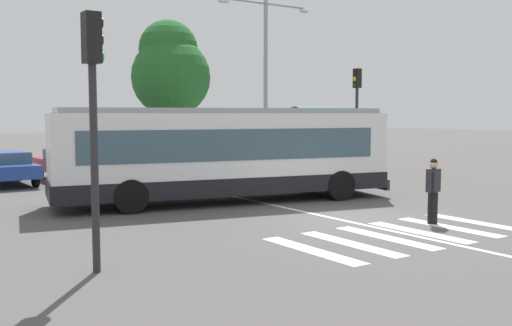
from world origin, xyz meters
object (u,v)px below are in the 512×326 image
object	(u,v)px
parked_car_blue	(5,166)
bus_stop_shelter	(330,122)
parked_car_black	(129,159)
twin_arm_street_lamp	(266,65)
city_transit_bus	(224,153)
pedestrian_crossing_street	(433,187)
parked_car_champagne	(180,157)
parked_car_white	(224,154)
traffic_light_far_corner	(357,104)
background_tree_right	(170,69)
parked_car_red	(68,163)
traffic_light_near_corner	(93,100)

from	to	relation	value
parked_car_blue	bus_stop_shelter	xyz separation A→B (m)	(16.02, -1.64, 1.65)
parked_car_black	twin_arm_street_lamp	xyz separation A→B (m)	(6.20, -2.17, 4.45)
city_transit_bus	parked_car_blue	xyz separation A→B (m)	(-4.95, 8.97, -0.82)
pedestrian_crossing_street	parked_car_champagne	xyz separation A→B (m)	(0.59, 15.57, -0.20)
parked_car_white	traffic_light_far_corner	size ratio (longest dim) A/B	0.91
city_transit_bus	parked_car_champagne	world-z (taller)	city_transit_bus
pedestrian_crossing_street	city_transit_bus	bearing A→B (deg)	111.04
parked_car_champagne	background_tree_right	distance (m)	6.34
city_transit_bus	background_tree_right	bearing A→B (deg)	70.83
parked_car_red	bus_stop_shelter	size ratio (longest dim) A/B	0.93
parked_car_champagne	traffic_light_far_corner	distance (m)	8.81
city_transit_bus	parked_car_white	bearing A→B (deg)	58.69
bus_stop_shelter	twin_arm_street_lamp	xyz separation A→B (m)	(-4.35, -0.17, 2.80)
twin_arm_street_lamp	background_tree_right	world-z (taller)	twin_arm_street_lamp
parked_car_champagne	background_tree_right	world-z (taller)	background_tree_right
pedestrian_crossing_street	traffic_light_near_corner	bearing A→B (deg)	177.66
traffic_light_far_corner	bus_stop_shelter	distance (m)	3.85
traffic_light_near_corner	twin_arm_street_lamp	size ratio (longest dim) A/B	0.56
pedestrian_crossing_street	parked_car_champagne	world-z (taller)	pedestrian_crossing_street
background_tree_right	parked_car_white	bearing A→B (deg)	-70.33
parked_car_black	traffic_light_near_corner	size ratio (longest dim) A/B	0.98
city_transit_bus	parked_car_white	xyz separation A→B (m)	(5.89, 9.69, -0.82)
traffic_light_far_corner	background_tree_right	world-z (taller)	background_tree_right
parked_car_blue	parked_car_white	xyz separation A→B (m)	(10.84, 0.72, 0.00)
traffic_light_near_corner	parked_car_champagne	bearing A→B (deg)	58.06
parked_car_white	traffic_light_far_corner	world-z (taller)	traffic_light_far_corner
parked_car_red	traffic_light_near_corner	bearing A→B (deg)	-105.06
background_tree_right	twin_arm_street_lamp	bearing A→B (deg)	-70.97
city_transit_bus	traffic_light_near_corner	size ratio (longest dim) A/B	2.43
traffic_light_far_corner	twin_arm_street_lamp	distance (m)	4.79
pedestrian_crossing_street	parked_car_black	size ratio (longest dim) A/B	0.38
city_transit_bus	background_tree_right	size ratio (longest dim) A/B	1.41
city_transit_bus	bus_stop_shelter	size ratio (longest dim) A/B	2.33
parked_car_red	twin_arm_street_lamp	distance (m)	10.28
traffic_light_near_corner	twin_arm_street_lamp	bearing A→B (deg)	45.18
bus_stop_shelter	traffic_light_near_corner	bearing A→B (deg)	-142.56
parked_car_blue	parked_car_white	size ratio (longest dim) A/B	1.00
parked_car_black	traffic_light_far_corner	bearing A→B (deg)	-30.91
parked_car_black	parked_car_white	xyz separation A→B (m)	(5.38, 0.36, 0.00)
pedestrian_crossing_street	twin_arm_street_lamp	xyz separation A→B (m)	(4.25, 13.58, 4.25)
traffic_light_far_corner	traffic_light_near_corner	bearing A→B (deg)	-148.27
city_transit_bus	background_tree_right	xyz separation A→B (m)	(4.61, 13.27, 3.73)
parked_car_champagne	bus_stop_shelter	xyz separation A→B (m)	(8.00, -1.82, 1.65)
parked_car_blue	parked_car_white	distance (m)	10.87
parked_car_blue	bus_stop_shelter	distance (m)	16.19
parked_car_champagne	bus_stop_shelter	bearing A→B (deg)	-12.79
pedestrian_crossing_street	parked_car_black	bearing A→B (deg)	97.07
city_transit_bus	twin_arm_street_lamp	world-z (taller)	twin_arm_street_lamp
traffic_light_far_corner	parked_car_red	bearing A→B (deg)	156.38
background_tree_right	pedestrian_crossing_street	bearing A→B (deg)	-96.21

